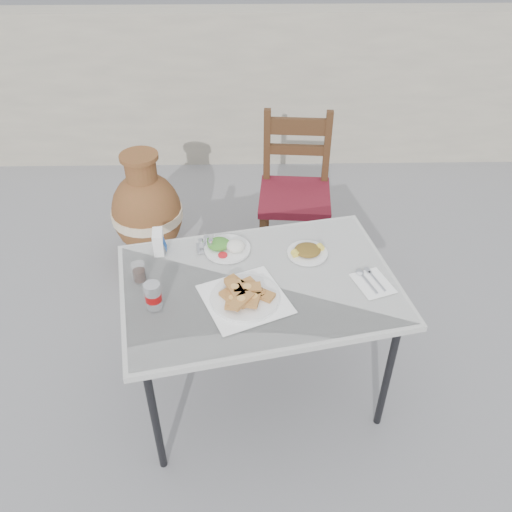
{
  "coord_description": "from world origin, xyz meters",
  "views": [
    {
      "loc": [
        0.05,
        -1.68,
        2.23
      ],
      "look_at": [
        0.08,
        0.11,
        0.81
      ],
      "focal_mm": 38.0,
      "sensor_mm": 36.0,
      "label": 1
    }
  ],
  "objects_px": {
    "salad_rice_plate": "(227,246)",
    "terracotta_urn": "(147,214)",
    "cola_glass": "(139,273)",
    "condiment_caddy": "(206,245)",
    "soda_can": "(153,296)",
    "cafe_table": "(259,291)",
    "chair": "(295,192)",
    "pide_plate": "(245,294)",
    "salad_chopped_plate": "(308,251)",
    "napkin_holder": "(158,242)"
  },
  "relations": [
    {
      "from": "pide_plate",
      "to": "chair",
      "type": "bearing_deg",
      "value": 75.57
    },
    {
      "from": "soda_can",
      "to": "napkin_holder",
      "type": "height_order",
      "value": "soda_can"
    },
    {
      "from": "salad_rice_plate",
      "to": "soda_can",
      "type": "distance_m",
      "value": 0.47
    },
    {
      "from": "cafe_table",
      "to": "chair",
      "type": "height_order",
      "value": "chair"
    },
    {
      "from": "pide_plate",
      "to": "salad_chopped_plate",
      "type": "bearing_deg",
      "value": 46.17
    },
    {
      "from": "pide_plate",
      "to": "salad_rice_plate",
      "type": "relative_size",
      "value": 1.98
    },
    {
      "from": "condiment_caddy",
      "to": "chair",
      "type": "bearing_deg",
      "value": 60.36
    },
    {
      "from": "cola_glass",
      "to": "chair",
      "type": "bearing_deg",
      "value": 54.39
    },
    {
      "from": "salad_rice_plate",
      "to": "terracotta_urn",
      "type": "relative_size",
      "value": 0.28
    },
    {
      "from": "cola_glass",
      "to": "napkin_holder",
      "type": "xyz_separation_m",
      "value": [
        0.06,
        0.2,
        0.02
      ]
    },
    {
      "from": "napkin_holder",
      "to": "condiment_caddy",
      "type": "relative_size",
      "value": 1.08
    },
    {
      "from": "cafe_table",
      "to": "napkin_holder",
      "type": "bearing_deg",
      "value": 153.89
    },
    {
      "from": "salad_chopped_plate",
      "to": "chair",
      "type": "relative_size",
      "value": 0.19
    },
    {
      "from": "pide_plate",
      "to": "cola_glass",
      "type": "bearing_deg",
      "value": 163.69
    },
    {
      "from": "soda_can",
      "to": "cola_glass",
      "type": "distance_m",
      "value": 0.19
    },
    {
      "from": "pide_plate",
      "to": "condiment_caddy",
      "type": "relative_size",
      "value": 4.22
    },
    {
      "from": "chair",
      "to": "cola_glass",
      "type": "bearing_deg",
      "value": -120.62
    },
    {
      "from": "salad_rice_plate",
      "to": "napkin_holder",
      "type": "relative_size",
      "value": 1.98
    },
    {
      "from": "condiment_caddy",
      "to": "pide_plate",
      "type": "bearing_deg",
      "value": -62.84
    },
    {
      "from": "soda_can",
      "to": "cola_glass",
      "type": "bearing_deg",
      "value": 116.69
    },
    {
      "from": "pide_plate",
      "to": "terracotta_urn",
      "type": "height_order",
      "value": "pide_plate"
    },
    {
      "from": "cola_glass",
      "to": "chair",
      "type": "relative_size",
      "value": 0.09
    },
    {
      "from": "terracotta_urn",
      "to": "salad_chopped_plate",
      "type": "bearing_deg",
      "value": -44.25
    },
    {
      "from": "pide_plate",
      "to": "condiment_caddy",
      "type": "xyz_separation_m",
      "value": [
        -0.17,
        0.34,
        -0.01
      ]
    },
    {
      "from": "salad_rice_plate",
      "to": "cola_glass",
      "type": "relative_size",
      "value": 2.52
    },
    {
      "from": "salad_rice_plate",
      "to": "cola_glass",
      "type": "xyz_separation_m",
      "value": [
        -0.37,
        -0.2,
        0.02
      ]
    },
    {
      "from": "terracotta_urn",
      "to": "condiment_caddy",
      "type": "bearing_deg",
      "value": -62.36
    },
    {
      "from": "cafe_table",
      "to": "salad_chopped_plate",
      "type": "height_order",
      "value": "salad_chopped_plate"
    },
    {
      "from": "salad_chopped_plate",
      "to": "cola_glass",
      "type": "relative_size",
      "value": 2.19
    },
    {
      "from": "napkin_holder",
      "to": "chair",
      "type": "bearing_deg",
      "value": 45.42
    },
    {
      "from": "cola_glass",
      "to": "condiment_caddy",
      "type": "distance_m",
      "value": 0.35
    },
    {
      "from": "cafe_table",
      "to": "cola_glass",
      "type": "distance_m",
      "value": 0.52
    },
    {
      "from": "salad_rice_plate",
      "to": "terracotta_urn",
      "type": "distance_m",
      "value": 1.05
    },
    {
      "from": "salad_rice_plate",
      "to": "salad_chopped_plate",
      "type": "xyz_separation_m",
      "value": [
        0.37,
        -0.04,
        -0.0
      ]
    },
    {
      "from": "salad_rice_plate",
      "to": "chair",
      "type": "distance_m",
      "value": 0.96
    },
    {
      "from": "salad_chopped_plate",
      "to": "chair",
      "type": "xyz_separation_m",
      "value": [
        0.02,
        0.89,
        -0.23
      ]
    },
    {
      "from": "soda_can",
      "to": "condiment_caddy",
      "type": "relative_size",
      "value": 1.2
    },
    {
      "from": "soda_can",
      "to": "terracotta_urn",
      "type": "distance_m",
      "value": 1.29
    },
    {
      "from": "soda_can",
      "to": "cola_glass",
      "type": "height_order",
      "value": "soda_can"
    },
    {
      "from": "cafe_table",
      "to": "terracotta_urn",
      "type": "relative_size",
      "value": 1.71
    },
    {
      "from": "cola_glass",
      "to": "condiment_caddy",
      "type": "height_order",
      "value": "cola_glass"
    },
    {
      "from": "pide_plate",
      "to": "cafe_table",
      "type": "bearing_deg",
      "value": 60.18
    },
    {
      "from": "pide_plate",
      "to": "condiment_caddy",
      "type": "distance_m",
      "value": 0.38
    },
    {
      "from": "pide_plate",
      "to": "terracotta_urn",
      "type": "relative_size",
      "value": 0.55
    },
    {
      "from": "salad_rice_plate",
      "to": "napkin_holder",
      "type": "xyz_separation_m",
      "value": [
        -0.31,
        -0.01,
        0.03
      ]
    },
    {
      "from": "soda_can",
      "to": "cola_glass",
      "type": "xyz_separation_m",
      "value": [
        -0.08,
        0.17,
        -0.02
      ]
    },
    {
      "from": "cafe_table",
      "to": "chair",
      "type": "xyz_separation_m",
      "value": [
        0.24,
        1.08,
        -0.17
      ]
    },
    {
      "from": "pide_plate",
      "to": "salad_rice_plate",
      "type": "bearing_deg",
      "value": 103.83
    },
    {
      "from": "soda_can",
      "to": "condiment_caddy",
      "type": "bearing_deg",
      "value": 63.43
    },
    {
      "from": "soda_can",
      "to": "napkin_holder",
      "type": "xyz_separation_m",
      "value": [
        -0.02,
        0.36,
        -0.01
      ]
    }
  ]
}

